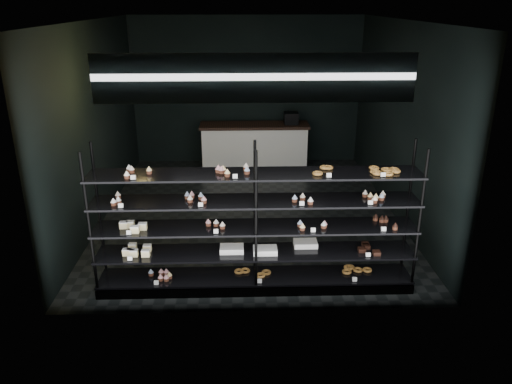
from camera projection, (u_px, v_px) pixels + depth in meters
room at (249, 123)px, 8.21m from camera, size 5.01×6.01×3.20m
display_shelf at (253, 243)px, 6.27m from camera, size 4.00×0.50×1.91m
signage at (255, 78)px, 5.06m from camera, size 3.30×0.05×0.50m
pendant_lamp at (133, 80)px, 6.93m from camera, size 0.35×0.35×0.90m
service_counter at (255, 145)px, 10.94m from camera, size 2.35×0.65×1.23m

